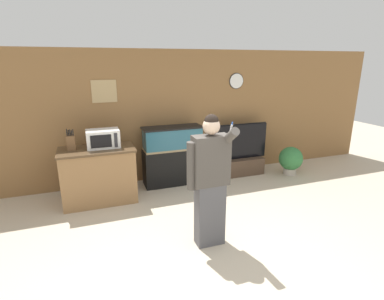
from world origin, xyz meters
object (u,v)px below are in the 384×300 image
microwave (103,139)px  aquarium_on_stand (173,155)px  knife_block (71,142)px  person_standing (210,180)px  counter_island (99,175)px  potted_plant (291,159)px  tv_on_stand (239,160)px

microwave → aquarium_on_stand: (1.30, 0.29, -0.53)m
knife_block → person_standing: size_ratio=0.20×
aquarium_on_stand → counter_island: bearing=-166.6°
counter_island → potted_plant: size_ratio=2.04×
tv_on_stand → potted_plant: tv_on_stand is taller
knife_block → microwave: bearing=-0.9°
knife_block → potted_plant: bearing=-1.2°
microwave → person_standing: bearing=-58.1°
knife_block → person_standing: (1.68, -1.89, -0.17)m
person_standing → potted_plant: person_standing is taller
microwave → knife_block: size_ratio=1.54×
tv_on_stand → person_standing: person_standing is taller
knife_block → potted_plant: size_ratio=0.57×
counter_island → microwave: (0.12, 0.05, 0.63)m
aquarium_on_stand → potted_plant: size_ratio=1.91×
counter_island → knife_block: bearing=172.0°
microwave → person_standing: size_ratio=0.31×
knife_block → person_standing: person_standing is taller
potted_plant → microwave: bearing=178.8°
knife_block → person_standing: 2.53m
aquarium_on_stand → person_standing: size_ratio=0.66×
microwave → tv_on_stand: size_ratio=0.43×
counter_island → microwave: microwave is taller
knife_block → potted_plant: 4.42m
knife_block → aquarium_on_stand: knife_block is taller
microwave → knife_block: 0.51m
microwave → tv_on_stand: bearing=6.0°
knife_block → person_standing: bearing=-48.3°
potted_plant → aquarium_on_stand: bearing=171.6°
counter_island → tv_on_stand: 2.95m
counter_island → aquarium_on_stand: size_ratio=1.07×
counter_island → person_standing: size_ratio=0.71×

